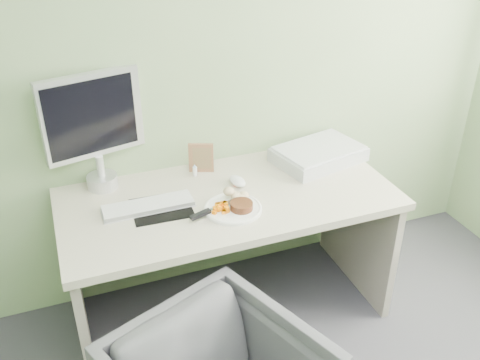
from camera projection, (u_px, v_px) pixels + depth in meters
name	position (u px, v px, depth m)	size (l,w,h in m)	color
wall_back	(201.00, 47.00, 2.55)	(3.50, 3.50, 0.00)	gray
desk	(229.00, 227.00, 2.65)	(1.60, 0.75, 0.73)	beige
plate	(233.00, 209.00, 2.44)	(0.27, 0.27, 0.01)	white
steak	(242.00, 206.00, 2.42)	(0.10, 0.10, 0.03)	black
potato_pile	(236.00, 194.00, 2.48)	(0.11, 0.08, 0.06)	tan
carrot_heap	(220.00, 207.00, 2.40)	(0.07, 0.06, 0.05)	orange
steak_knife	(208.00, 211.00, 2.39)	(0.26, 0.11, 0.02)	silver
mousepad	(161.00, 208.00, 2.46)	(0.27, 0.24, 0.00)	black
keyboard	(148.00, 205.00, 2.45)	(0.41, 0.12, 0.02)	white
computer_mouse	(237.00, 181.00, 2.64)	(0.06, 0.12, 0.04)	white
photo_frame	(201.00, 158.00, 2.72)	(0.13, 0.01, 0.16)	#8A5C40
eyedrop_bottle	(195.00, 171.00, 2.71)	(0.02, 0.02, 0.07)	white
scanner	(318.00, 155.00, 2.85)	(0.46, 0.30, 0.07)	#B8BCC0
monitor	(94.00, 125.00, 2.48)	(0.47, 0.18, 0.57)	silver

